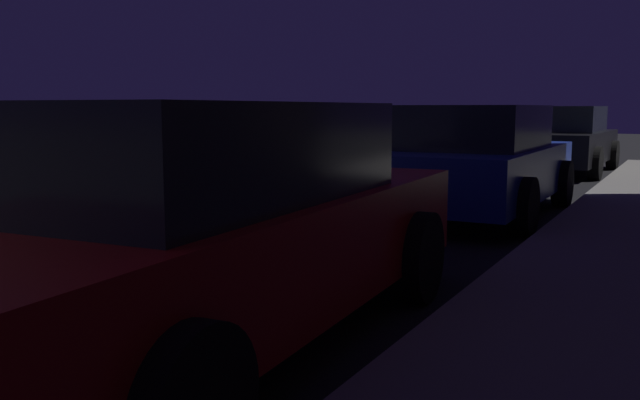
# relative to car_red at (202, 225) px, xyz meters

# --- Properties ---
(car_red) EXTENTS (2.16, 4.58, 1.43)m
(car_red) POSITION_rel_car_red_xyz_m (0.00, 0.00, 0.00)
(car_red) COLOR maroon
(car_red) RESTS_ON ground
(car_blue) EXTENTS (2.06, 4.20, 1.43)m
(car_blue) POSITION_rel_car_red_xyz_m (-0.00, 5.63, -0.00)
(car_blue) COLOR navy
(car_blue) RESTS_ON ground
(car_black) EXTENTS (2.07, 4.33, 1.43)m
(car_black) POSITION_rel_car_red_xyz_m (-0.00, 12.31, -0.01)
(car_black) COLOR black
(car_black) RESTS_ON ground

